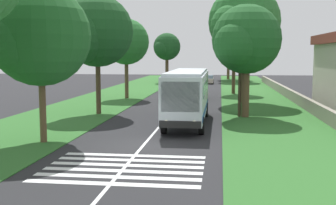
{
  "coord_description": "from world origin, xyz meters",
  "views": [
    {
      "loc": [
        -21.7,
        -4.04,
        4.84
      ],
      "look_at": [
        6.48,
        -0.54,
        1.6
      ],
      "focal_mm": 45.05,
      "sensor_mm": 36.0,
      "label": 1
    }
  ],
  "objects_px": {
    "roadside_tree_right_0": "(228,37)",
    "roadside_tree_right_1": "(243,24)",
    "roadside_tree_left_1": "(94,33)",
    "roadside_tree_left_0": "(166,47)",
    "roadside_tree_right_4": "(245,42)",
    "trailing_car_2": "(180,83)",
    "roadside_tree_right_3": "(233,42)",
    "trailing_car_0": "(199,93)",
    "coach_bus": "(188,93)",
    "roadside_tree_left_2": "(40,38)",
    "trailing_car_1": "(176,87)",
    "roadside_tree_left_3": "(125,43)",
    "utility_pole": "(240,66)",
    "trailing_car_3": "(208,80)",
    "roadside_tree_right_2": "(233,45)"
  },
  "relations": [
    {
      "from": "trailing_car_0",
      "to": "roadside_tree_right_4",
      "type": "distance_m",
      "value": 14.89
    },
    {
      "from": "roadside_tree_right_1",
      "to": "roadside_tree_right_2",
      "type": "distance_m",
      "value": 33.27
    },
    {
      "from": "coach_bus",
      "to": "roadside_tree_right_2",
      "type": "relative_size",
      "value": 1.08
    },
    {
      "from": "trailing_car_1",
      "to": "utility_pole",
      "type": "distance_m",
      "value": 22.32
    },
    {
      "from": "roadside_tree_left_3",
      "to": "trailing_car_2",
      "type": "bearing_deg",
      "value": -16.18
    },
    {
      "from": "trailing_car_3",
      "to": "roadside_tree_left_2",
      "type": "xyz_separation_m",
      "value": [
        -48.96,
        7.72,
        5.04
      ]
    },
    {
      "from": "roadside_tree_left_2",
      "to": "roadside_tree_left_3",
      "type": "bearing_deg",
      "value": 1.64
    },
    {
      "from": "roadside_tree_left_1",
      "to": "roadside_tree_right_0",
      "type": "bearing_deg",
      "value": -12.82
    },
    {
      "from": "roadside_tree_left_0",
      "to": "roadside_tree_right_2",
      "type": "xyz_separation_m",
      "value": [
        3.39,
        -11.4,
        0.55
      ]
    },
    {
      "from": "coach_bus",
      "to": "roadside_tree_right_4",
      "type": "relative_size",
      "value": 1.3
    },
    {
      "from": "trailing_car_3",
      "to": "roadside_tree_right_1",
      "type": "relative_size",
      "value": 0.37
    },
    {
      "from": "roadside_tree_left_3",
      "to": "roadside_tree_right_4",
      "type": "distance_m",
      "value": 17.63
    },
    {
      "from": "coach_bus",
      "to": "trailing_car_0",
      "type": "height_order",
      "value": "coach_bus"
    },
    {
      "from": "roadside_tree_left_3",
      "to": "roadside_tree_left_2",
      "type": "bearing_deg",
      "value": -178.36
    },
    {
      "from": "roadside_tree_left_1",
      "to": "roadside_tree_left_0",
      "type": "bearing_deg",
      "value": -1.09
    },
    {
      "from": "trailing_car_1",
      "to": "roadside_tree_right_3",
      "type": "height_order",
      "value": "roadside_tree_right_3"
    },
    {
      "from": "roadside_tree_left_2",
      "to": "roadside_tree_right_1",
      "type": "distance_m",
      "value": 23.98
    },
    {
      "from": "coach_bus",
      "to": "trailing_car_3",
      "type": "xyz_separation_m",
      "value": [
        41.75,
        -0.22,
        -1.48
      ]
    },
    {
      "from": "roadside_tree_right_4",
      "to": "trailing_car_2",
      "type": "bearing_deg",
      "value": 15.27
    },
    {
      "from": "trailing_car_1",
      "to": "roadside_tree_right_4",
      "type": "relative_size",
      "value": 0.5
    },
    {
      "from": "trailing_car_3",
      "to": "roadside_tree_left_0",
      "type": "distance_m",
      "value": 9.21
    },
    {
      "from": "roadside_tree_left_0",
      "to": "roadside_tree_left_2",
      "type": "xyz_separation_m",
      "value": [
        -50.59,
        0.44,
        -0.35
      ]
    },
    {
      "from": "trailing_car_3",
      "to": "utility_pole",
      "type": "bearing_deg",
      "value": -174.7
    },
    {
      "from": "roadside_tree_right_4",
      "to": "coach_bus",
      "type": "bearing_deg",
      "value": 132.74
    },
    {
      "from": "roadside_tree_right_4",
      "to": "utility_pole",
      "type": "relative_size",
      "value": 1.14
    },
    {
      "from": "roadside_tree_left_1",
      "to": "roadside_tree_right_4",
      "type": "distance_m",
      "value": 11.9
    },
    {
      "from": "roadside_tree_right_2",
      "to": "roadside_tree_left_2",
      "type": "bearing_deg",
      "value": 167.63
    },
    {
      "from": "roadside_tree_left_3",
      "to": "roadside_tree_right_4",
      "type": "height_order",
      "value": "roadside_tree_left_3"
    },
    {
      "from": "coach_bus",
      "to": "roadside_tree_right_2",
      "type": "xyz_separation_m",
      "value": [
        46.77,
        -4.34,
        4.46
      ]
    },
    {
      "from": "trailing_car_0",
      "to": "roadside_tree_left_2",
      "type": "bearing_deg",
      "value": 163.09
    },
    {
      "from": "trailing_car_2",
      "to": "roadside_tree_left_3",
      "type": "height_order",
      "value": "roadside_tree_left_3"
    },
    {
      "from": "roadside_tree_right_0",
      "to": "roadside_tree_right_1",
      "type": "distance_m",
      "value": 40.64
    },
    {
      "from": "trailing_car_1",
      "to": "roadside_tree_left_3",
      "type": "bearing_deg",
      "value": 150.06
    },
    {
      "from": "trailing_car_3",
      "to": "roadside_tree_right_4",
      "type": "relative_size",
      "value": 0.5
    },
    {
      "from": "roadside_tree_left_3",
      "to": "roadside_tree_right_4",
      "type": "bearing_deg",
      "value": -136.02
    },
    {
      "from": "roadside_tree_left_3",
      "to": "utility_pole",
      "type": "distance_m",
      "value": 17.54
    },
    {
      "from": "roadside_tree_right_1",
      "to": "roadside_tree_right_3",
      "type": "bearing_deg",
      "value": 3.84
    },
    {
      "from": "roadside_tree_left_1",
      "to": "roadside_tree_right_3",
      "type": "xyz_separation_m",
      "value": [
        19.39,
        -11.51,
        -0.13
      ]
    },
    {
      "from": "roadside_tree_left_0",
      "to": "roadside_tree_right_2",
      "type": "distance_m",
      "value": 11.91
    },
    {
      "from": "roadside_tree_right_4",
      "to": "roadside_tree_right_2",
      "type": "bearing_deg",
      "value": -0.36
    },
    {
      "from": "trailing_car_2",
      "to": "roadside_tree_right_4",
      "type": "bearing_deg",
      "value": -164.73
    },
    {
      "from": "trailing_car_0",
      "to": "trailing_car_1",
      "type": "distance_m",
      "value": 8.26
    },
    {
      "from": "trailing_car_0",
      "to": "roadside_tree_right_3",
      "type": "xyz_separation_m",
      "value": [
        6.19,
        -3.82,
        5.74
      ]
    },
    {
      "from": "roadside_tree_left_1",
      "to": "roadside_tree_right_1",
      "type": "relative_size",
      "value": 0.83
    },
    {
      "from": "trailing_car_3",
      "to": "roadside_tree_left_3",
      "type": "xyz_separation_m",
      "value": [
        -25.3,
        8.4,
        5.43
      ]
    },
    {
      "from": "roadside_tree_left_3",
      "to": "utility_pole",
      "type": "relative_size",
      "value": 1.16
    },
    {
      "from": "roadside_tree_right_0",
      "to": "roadside_tree_left_3",
      "type": "bearing_deg",
      "value": 162.61
    },
    {
      "from": "roadside_tree_left_2",
      "to": "roadside_tree_right_3",
      "type": "distance_m",
      "value": 32.48
    },
    {
      "from": "trailing_car_3",
      "to": "roadside_tree_right_2",
      "type": "relative_size",
      "value": 0.42
    },
    {
      "from": "roadside_tree_left_1",
      "to": "roadside_tree_right_3",
      "type": "height_order",
      "value": "roadside_tree_left_1"
    }
  ]
}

